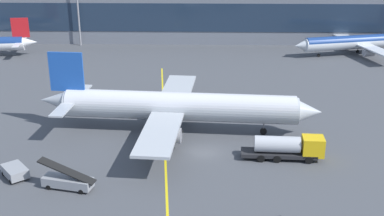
{
  "coord_description": "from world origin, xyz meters",
  "views": [
    {
      "loc": [
        -0.18,
        -61.32,
        29.46
      ],
      "look_at": [
        -1.9,
        5.39,
        4.5
      ],
      "focal_mm": 46.09,
      "sensor_mm": 36.0,
      "label": 1
    }
  ],
  "objects": [
    {
      "name": "ground_plane",
      "position": [
        0.0,
        0.0,
        0.0
      ],
      "size": [
        700.0,
        700.0,
        0.0
      ],
      "primitive_type": "plane",
      "color": "#47494F"
    },
    {
      "name": "apron_lead_in_line",
      "position": [
        -5.67,
        2.0,
        0.0
      ],
      "size": [
        7.77,
        79.68,
        0.01
      ],
      "primitive_type": "cube",
      "rotation": [
        0.0,
        0.0,
        0.09
      ],
      "color": "yellow",
      "rests_on": "ground_plane"
    },
    {
      "name": "terminal_building",
      "position": [
        9.08,
        75.04,
        6.94
      ],
      "size": [
        219.22,
        21.62,
        13.83
      ],
      "color": "slate",
      "rests_on": "ground_plane"
    },
    {
      "name": "main_airliner",
      "position": [
        -4.08,
        7.41,
        4.01
      ],
      "size": [
        42.45,
        33.59,
        11.85
      ],
      "color": "#B2B7BC",
      "rests_on": "ground_plane"
    },
    {
      "name": "fuel_tanker",
      "position": [
        11.03,
        -1.7,
        1.75
      ],
      "size": [
        10.92,
        3.1,
        3.25
      ],
      "color": "#232326",
      "rests_on": "ground_plane"
    },
    {
      "name": "pushback_tug",
      "position": [
        -23.52,
        -7.62,
        0.85
      ],
      "size": [
        4.21,
        4.39,
        1.4
      ],
      "color": "gray",
      "rests_on": "ground_plane"
    },
    {
      "name": "belt_loader",
      "position": [
        -16.22,
        -10.21,
        0.99
      ],
      "size": [
        7.02,
        3.18,
        3.49
      ],
      "color": "gray",
      "rests_on": "ground_plane"
    },
    {
      "name": "commuter_jet_near",
      "position": [
        36.2,
        55.12,
        3.1
      ],
      "size": [
        31.62,
        25.22,
        9.16
      ],
      "color": "silver",
      "rests_on": "ground_plane"
    }
  ]
}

